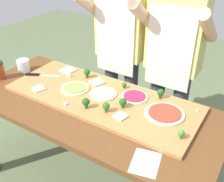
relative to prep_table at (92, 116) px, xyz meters
name	(u,v)px	position (x,y,z in m)	size (l,w,h in m)	color
prep_table	(92,116)	(0.00, 0.00, 0.00)	(1.78, 0.79, 0.80)	brown
cutting_board	(101,98)	(0.02, 0.09, 0.12)	(1.36, 0.53, 0.02)	#B27F47
chefs_knife	(38,75)	(-0.57, 0.08, 0.13)	(0.25, 0.14, 0.02)	#B7BABF
pizza_whole_pesto_green	(75,88)	(-0.19, 0.07, 0.14)	(0.21, 0.21, 0.02)	beige
pizza_whole_cheese_artichoke	(103,94)	(0.02, 0.12, 0.14)	(0.19, 0.19, 0.02)	beige
pizza_whole_tomato_red	(165,113)	(0.48, 0.12, 0.14)	(0.25, 0.25, 0.02)	beige
pizza_whole_beet_magenta	(134,97)	(0.23, 0.20, 0.14)	(0.19, 0.19, 0.02)	beige
pizza_slice_far_right	(121,116)	(0.26, -0.05, 0.13)	(0.07, 0.07, 0.01)	beige
pizza_slice_near_right	(68,70)	(-0.42, 0.27, 0.13)	(0.10, 0.10, 0.01)	beige
pizza_slice_near_left	(97,82)	(-0.11, 0.23, 0.13)	(0.09, 0.09, 0.01)	beige
pizza_slice_far_left	(39,89)	(-0.41, -0.07, 0.13)	(0.08, 0.08, 0.01)	beige
broccoli_floret_center_left	(106,106)	(0.15, -0.05, 0.17)	(0.05, 0.05, 0.07)	#366618
broccoli_floret_front_mid	(124,85)	(0.10, 0.27, 0.15)	(0.04, 0.04, 0.05)	#366618
broccoli_floret_back_mid	(87,73)	(-0.22, 0.26, 0.17)	(0.05, 0.05, 0.07)	#2C5915
broccoli_floret_back_right	(86,102)	(0.02, -0.08, 0.17)	(0.05, 0.05, 0.07)	#2C5915
broccoli_floret_front_right	(123,102)	(0.22, 0.05, 0.17)	(0.05, 0.05, 0.07)	#2C5915
broccoli_floret_back_left	(181,134)	(0.64, -0.04, 0.16)	(0.04, 0.04, 0.05)	#487A23
broccoli_floret_front_left	(161,93)	(0.38, 0.29, 0.17)	(0.05, 0.05, 0.07)	#2C5915
cheese_crumble_a	(69,75)	(-0.35, 0.19, 0.14)	(0.02, 0.02, 0.02)	silver
cheese_crumble_b	(66,104)	(-0.11, -0.13, 0.14)	(0.02, 0.02, 0.02)	white
cheese_crumble_c	(197,110)	(0.64, 0.27, 0.14)	(0.01, 0.01, 0.01)	silver
flour_cup	(24,66)	(-0.76, 0.11, 0.15)	(0.10, 0.10, 0.10)	white
recipe_note	(145,163)	(0.55, -0.29, 0.10)	(0.14, 0.18, 0.00)	white
cook_left	(121,45)	(-0.12, 0.60, 0.30)	(0.54, 0.39, 1.67)	#333847
cook_right	(173,57)	(0.33, 0.60, 0.30)	(0.54, 0.39, 1.67)	#333847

